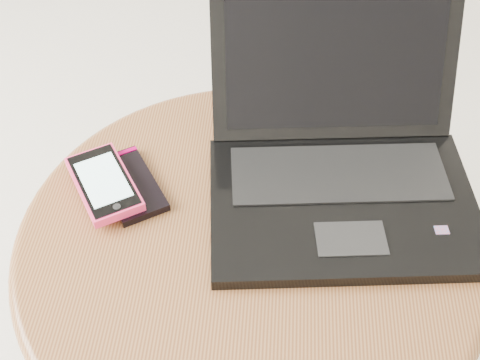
{
  "coord_description": "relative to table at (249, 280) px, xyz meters",
  "views": [
    {
      "loc": [
        -0.04,
        -0.54,
        1.07
      ],
      "look_at": [
        -0.08,
        -0.03,
        0.51
      ],
      "focal_mm": 48.39,
      "sensor_mm": 36.0,
      "label": 1
    }
  ],
  "objects": [
    {
      "name": "table",
      "position": [
        0.0,
        0.0,
        0.0
      ],
      "size": [
        0.57,
        0.57,
        0.45
      ],
      "color": "brown",
      "rests_on": "ground"
    },
    {
      "name": "laptop",
      "position": [
        0.11,
        0.09,
        0.13
      ],
      "size": [
        0.35,
        0.34,
        0.2
      ],
      "color": "black",
      "rests_on": "table"
    },
    {
      "name": "phone_black",
      "position": [
        -0.16,
        0.07,
        0.1
      ],
      "size": [
        0.12,
        0.13,
        0.01
      ],
      "color": "black",
      "rests_on": "table"
    },
    {
      "name": "phone_pink",
      "position": [
        -0.19,
        0.05,
        0.11
      ],
      "size": [
        0.12,
        0.14,
        0.01
      ],
      "color": "#FA3268",
      "rests_on": "phone_black"
    }
  ]
}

